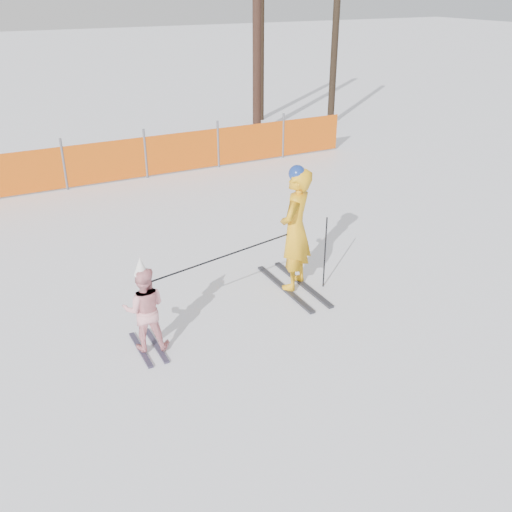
{
  "coord_description": "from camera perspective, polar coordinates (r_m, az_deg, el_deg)",
  "views": [
    {
      "loc": [
        -3.38,
        -6.0,
        4.54
      ],
      "look_at": [
        0.0,
        0.5,
        1.0
      ],
      "focal_mm": 40.0,
      "sensor_mm": 36.0,
      "label": 1
    }
  ],
  "objects": [
    {
      "name": "ground",
      "position": [
        8.25,
        1.62,
        -7.62
      ],
      "size": [
        120.0,
        120.0,
        0.0
      ],
      "primitive_type": "plane",
      "color": "white",
      "rests_on": "ground"
    },
    {
      "name": "adult",
      "position": [
        8.95,
        3.95,
        2.69
      ],
      "size": [
        0.86,
        1.71,
        2.07
      ],
      "color": "black",
      "rests_on": "ground"
    },
    {
      "name": "child",
      "position": [
        7.7,
        -11.08,
        -5.17
      ],
      "size": [
        0.7,
        0.89,
        1.39
      ],
      "color": "black",
      "rests_on": "ground"
    },
    {
      "name": "ski_poles",
      "position": [
        8.48,
        0.54,
        0.14
      ],
      "size": [
        3.0,
        0.55,
        1.22
      ],
      "color": "black",
      "rests_on": "ground"
    },
    {
      "name": "safety_fence",
      "position": [
        14.32,
        -23.22,
        7.53
      ],
      "size": [
        17.84,
        0.06,
        1.25
      ],
      "color": "#595960",
      "rests_on": "ground"
    },
    {
      "name": "tree_trunks",
      "position": [
        19.77,
        2.01,
        21.63
      ],
      "size": [
        3.21,
        2.13,
        7.41
      ],
      "color": "#321E16",
      "rests_on": "ground"
    }
  ]
}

